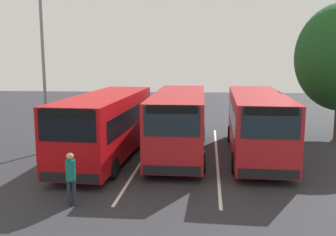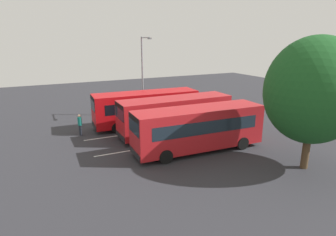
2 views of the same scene
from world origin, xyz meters
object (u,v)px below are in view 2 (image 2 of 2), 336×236
(street_lamp, at_px, (143,72))
(depot_tree, at_px, (314,91))
(bus_center_left, at_px, (175,115))
(bus_far_left, at_px, (146,107))
(bus_center_right, at_px, (198,127))
(pedestrian, at_px, (80,123))

(street_lamp, xyz_separation_m, depot_tree, (-4.28, 15.78, 0.28))
(bus_center_left, bearing_deg, bus_far_left, -70.06)
(bus_center_right, height_order, pedestrian, bus_center_right)
(bus_far_left, xyz_separation_m, street_lamp, (-1.07, -3.14, 2.85))
(street_lamp, bearing_deg, bus_center_right, 2.06)
(bus_far_left, relative_size, street_lamp, 1.21)
(bus_far_left, bearing_deg, street_lamp, -105.15)
(bus_center_left, distance_m, depot_tree, 10.59)
(bus_center_right, bearing_deg, bus_center_left, -89.83)
(bus_far_left, distance_m, pedestrian, 5.94)
(bus_far_left, distance_m, bus_center_left, 3.61)
(bus_center_left, relative_size, pedestrian, 5.24)
(pedestrian, height_order, street_lamp, street_lamp)
(bus_far_left, bearing_deg, bus_center_left, 112.97)
(bus_center_right, distance_m, street_lamp, 10.76)
(bus_center_left, xyz_separation_m, depot_tree, (-4.16, 9.23, 3.13))
(bus_far_left, height_order, depot_tree, depot_tree)
(pedestrian, bearing_deg, street_lamp, 1.44)
(pedestrian, bearing_deg, bus_center_left, -48.48)
(bus_far_left, xyz_separation_m, bus_center_right, (-1.01, 7.23, 0.00))
(bus_center_left, distance_m, pedestrian, 7.81)
(bus_center_right, height_order, depot_tree, depot_tree)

